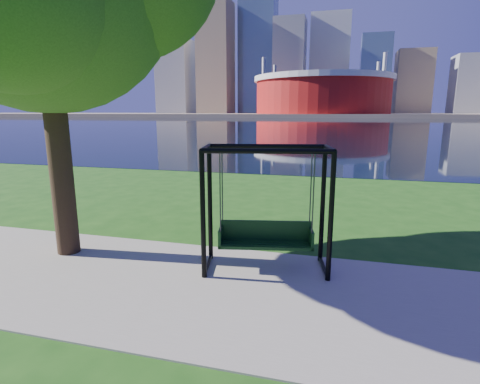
% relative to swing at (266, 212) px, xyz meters
% --- Properties ---
extents(ground, '(900.00, 900.00, 0.00)m').
position_rel_swing_xyz_m(ground, '(-0.59, -0.63, -1.20)').
color(ground, '#1E5114').
rests_on(ground, ground).
extents(path, '(120.00, 4.00, 0.03)m').
position_rel_swing_xyz_m(path, '(-0.59, -1.13, -1.18)').
color(path, '#9E937F').
rests_on(path, ground).
extents(river, '(900.00, 180.00, 0.02)m').
position_rel_swing_xyz_m(river, '(-0.59, 101.37, -1.19)').
color(river, black).
rests_on(river, ground).
extents(far_bank, '(900.00, 228.00, 2.00)m').
position_rel_swing_xyz_m(far_bank, '(-0.59, 305.37, -0.20)').
color(far_bank, '#937F60').
rests_on(far_bank, ground).
extents(stadium, '(83.00, 83.00, 32.00)m').
position_rel_swing_xyz_m(stadium, '(-10.59, 234.37, 13.03)').
color(stadium, maroon).
rests_on(stadium, far_bank).
extents(skyline, '(392.00, 66.00, 96.50)m').
position_rel_swing_xyz_m(skyline, '(-4.86, 318.76, 34.69)').
color(skyline, gray).
rests_on(skyline, far_bank).
extents(swing, '(2.58, 1.51, 2.48)m').
position_rel_swing_xyz_m(swing, '(0.00, 0.00, 0.00)').
color(swing, black).
rests_on(swing, ground).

